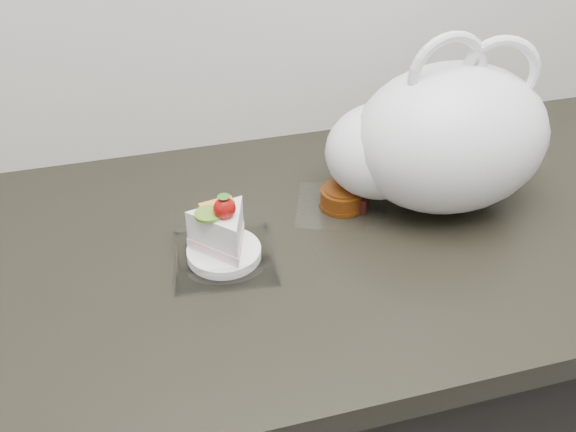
# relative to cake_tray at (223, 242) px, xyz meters

# --- Properties ---
(counter) EXTENTS (2.04, 0.64, 0.90)m
(counter) POSITION_rel_cake_tray_xyz_m (0.15, 0.02, -0.48)
(counter) COLOR black
(counter) RESTS_ON ground
(cake_tray) EXTENTS (0.16, 0.16, 0.11)m
(cake_tray) POSITION_rel_cake_tray_xyz_m (0.00, 0.00, 0.00)
(cake_tray) COLOR white
(cake_tray) RESTS_ON counter
(mooncake_wrap) EXTENTS (0.18, 0.17, 0.03)m
(mooncake_wrap) POSITION_rel_cake_tray_xyz_m (0.21, 0.08, -0.02)
(mooncake_wrap) COLOR white
(mooncake_wrap) RESTS_ON counter
(plastic_bag) EXTENTS (0.36, 0.27, 0.28)m
(plastic_bag) POSITION_rel_cake_tray_xyz_m (0.35, 0.06, 0.08)
(plastic_bag) COLOR white
(plastic_bag) RESTS_ON counter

